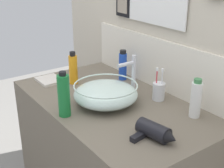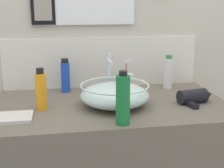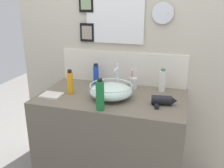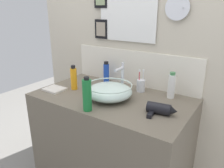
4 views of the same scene
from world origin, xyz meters
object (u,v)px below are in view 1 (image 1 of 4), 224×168
at_px(faucet, 132,73).
at_px(hand_towel, 50,80).
at_px(soap_dispenser, 63,95).
at_px(spray_bottle, 196,99).
at_px(glass_bowl_sink, 106,94).
at_px(lotion_bottle, 123,66).
at_px(shampoo_bottle, 73,69).
at_px(toothbrush_cup, 159,91).
at_px(hair_drier, 155,132).

xyz_separation_m(faucet, hand_towel, (-0.47, -0.28, -0.13)).
bearing_deg(soap_dispenser, spray_bottle, 53.16).
bearing_deg(soap_dispenser, faucet, 88.34).
bearing_deg(glass_bowl_sink, lotion_bottle, 128.66).
xyz_separation_m(faucet, soap_dispenser, (-0.01, -0.41, -0.03)).
distance_m(soap_dispenser, lotion_bottle, 0.57).
xyz_separation_m(glass_bowl_sink, soap_dispenser, (-0.01, -0.24, 0.05)).
height_order(spray_bottle, shampoo_bottle, shampoo_bottle).
relative_size(faucet, hand_towel, 1.45).
bearing_deg(toothbrush_cup, faucet, -144.28).
bearing_deg(shampoo_bottle, hand_towel, -137.34).
height_order(faucet, hand_towel, faucet).
bearing_deg(toothbrush_cup, hand_towel, -148.16).
xyz_separation_m(glass_bowl_sink, shampoo_bottle, (-0.35, 0.00, 0.04)).
bearing_deg(faucet, glass_bowl_sink, -90.00).
relative_size(spray_bottle, lotion_bottle, 1.03).
relative_size(hair_drier, lotion_bottle, 1.03).
bearing_deg(hand_towel, glass_bowl_sink, 12.74).
bearing_deg(hair_drier, toothbrush_cup, 134.72).
distance_m(hair_drier, shampoo_bottle, 0.76).
xyz_separation_m(glass_bowl_sink, lotion_bottle, (-0.23, 0.29, 0.03)).
distance_m(lotion_bottle, shampoo_bottle, 0.31).
bearing_deg(faucet, soap_dispenser, -91.66).
height_order(shampoo_bottle, hand_towel, shampoo_bottle).
distance_m(glass_bowl_sink, soap_dispenser, 0.24).
bearing_deg(shampoo_bottle, lotion_bottle, 67.25).
xyz_separation_m(soap_dispenser, lotion_bottle, (-0.22, 0.53, -0.02)).
height_order(soap_dispenser, shampoo_bottle, soap_dispenser).
xyz_separation_m(glass_bowl_sink, spray_bottle, (0.37, 0.27, 0.04)).
height_order(glass_bowl_sink, soap_dispenser, soap_dispenser).
bearing_deg(faucet, lotion_bottle, 153.35).
xyz_separation_m(glass_bowl_sink, faucet, (-0.00, 0.17, 0.08)).
distance_m(toothbrush_cup, shampoo_bottle, 0.54).
relative_size(glass_bowl_sink, faucet, 1.44).
relative_size(lotion_bottle, shampoo_bottle, 0.95).
height_order(faucet, soap_dispenser, faucet).
bearing_deg(hand_towel, hair_drier, 5.27).
bearing_deg(hand_towel, soap_dispenser, -16.13).
xyz_separation_m(spray_bottle, shampoo_bottle, (-0.72, -0.27, 0.00)).
bearing_deg(lotion_bottle, faucet, -26.65).
bearing_deg(lotion_bottle, soap_dispenser, -67.41).
distance_m(hair_drier, lotion_bottle, 0.72).
bearing_deg(spray_bottle, glass_bowl_sink, -143.75).
relative_size(glass_bowl_sink, shampoo_bottle, 1.68).
height_order(spray_bottle, soap_dispenser, soap_dispenser).
bearing_deg(soap_dispenser, hair_drier, 26.84).
xyz_separation_m(faucet, lotion_bottle, (-0.23, 0.12, -0.04)).
relative_size(shampoo_bottle, hand_towel, 1.25).
bearing_deg(spray_bottle, toothbrush_cup, -178.07).
bearing_deg(shampoo_bottle, hair_drier, -2.04).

